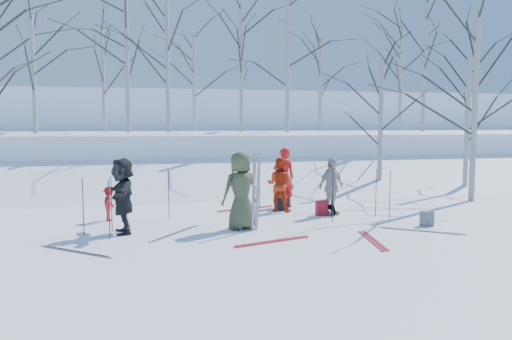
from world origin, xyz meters
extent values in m
plane|color=white|center=(0.00, 0.00, 0.00)|extent=(120.00, 120.00, 0.00)
cube|color=white|center=(0.00, 7.00, 0.15)|extent=(70.00, 9.49, 4.12)
cube|color=white|center=(0.00, 17.00, 1.00)|extent=(70.00, 18.00, 2.20)
cube|color=white|center=(0.00, 38.00, 2.00)|extent=(90.00, 30.00, 6.00)
imported|color=#3F4529|center=(-0.75, -0.14, 0.96)|extent=(1.06, 0.82, 1.92)
imported|color=red|center=(1.17, 2.76, 0.93)|extent=(0.68, 0.45, 1.85)
imported|color=red|center=(0.84, 2.08, 0.80)|extent=(0.98, 0.93, 1.60)
imported|color=red|center=(-3.98, 1.66, 0.46)|extent=(0.46, 0.66, 0.93)
imported|color=beige|center=(2.11, 1.17, 0.82)|extent=(1.04, 0.81, 1.64)
imported|color=black|center=(-3.56, 0.01, 0.90)|extent=(0.66, 1.70, 1.79)
imported|color=black|center=(2.07, 1.10, 0.22)|extent=(0.40, 0.57, 0.44)
cube|color=silver|center=(-0.49, -0.39, 0.95)|extent=(0.11, 0.17, 1.90)
cube|color=silver|center=(-0.39, -0.39, 0.95)|extent=(0.12, 0.23, 1.89)
cylinder|color=black|center=(-3.83, 0.27, 0.67)|extent=(0.02, 0.02, 1.34)
cylinder|color=black|center=(-4.45, 0.02, 0.67)|extent=(0.02, 0.02, 1.34)
cylinder|color=black|center=(0.99, 2.76, 0.67)|extent=(0.02, 0.02, 1.34)
cylinder|color=black|center=(3.26, 0.70, 0.67)|extent=(0.02, 0.02, 1.34)
cylinder|color=black|center=(-2.42, 1.50, 0.67)|extent=(0.02, 0.02, 1.34)
cylinder|color=black|center=(1.75, 0.12, 0.67)|extent=(0.02, 0.02, 1.34)
cylinder|color=black|center=(-3.84, -0.49, 0.67)|extent=(0.02, 0.02, 1.34)
cylinder|color=black|center=(-0.15, 2.68, 0.67)|extent=(0.02, 0.02, 1.34)
cylinder|color=black|center=(3.44, 0.24, 0.67)|extent=(0.02, 0.02, 1.34)
cylinder|color=black|center=(0.33, 2.47, 0.67)|extent=(0.02, 0.02, 1.34)
cube|color=maroon|center=(1.84, 1.16, 0.21)|extent=(0.32, 0.22, 0.42)
cube|color=#5B5E63|center=(3.92, -0.82, 0.19)|extent=(0.30, 0.20, 0.38)
cube|color=black|center=(0.98, 2.25, 0.20)|extent=(0.34, 0.24, 0.40)
camera|label=1|loc=(-3.06, -12.03, 2.59)|focal=35.00mm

